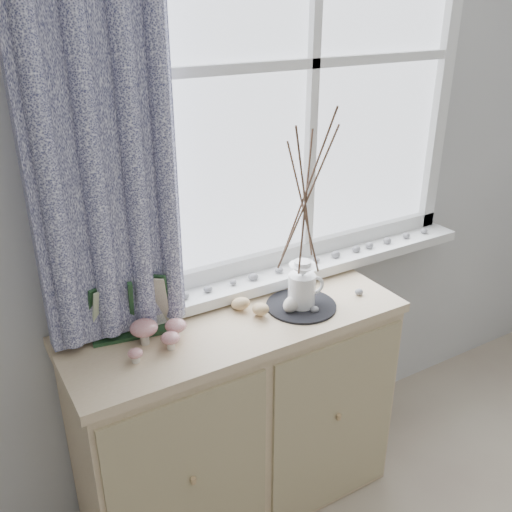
# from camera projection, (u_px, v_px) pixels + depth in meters

# --- Properties ---
(sideboard) EXTENTS (1.20, 0.45, 0.85)m
(sideboard) POSITION_uv_depth(u_px,v_px,m) (238.00, 417.00, 2.14)
(sideboard) COLOR beige
(sideboard) RESTS_ON ground
(botanical_book) EXTENTS (0.32, 0.18, 0.21)m
(botanical_book) POSITION_uv_depth(u_px,v_px,m) (133.00, 309.00, 1.83)
(botanical_book) COLOR #1F4123
(botanical_book) RESTS_ON sideboard
(toadstool_cluster) EXTENTS (0.22, 0.15, 0.08)m
(toadstool_cluster) POSITION_uv_depth(u_px,v_px,m) (156.00, 332.00, 1.81)
(toadstool_cluster) COLOR silver
(toadstool_cluster) RESTS_ON sideboard
(wooden_eggs) EXTENTS (0.10, 0.11, 0.07)m
(wooden_eggs) POSITION_uv_depth(u_px,v_px,m) (250.00, 306.00, 2.00)
(wooden_eggs) COLOR tan
(wooden_eggs) RESTS_ON sideboard
(songbird_figurine) EXTENTS (0.13, 0.10, 0.06)m
(songbird_figurine) POSITION_uv_depth(u_px,v_px,m) (292.00, 303.00, 2.01)
(songbird_figurine) COLOR silver
(songbird_figurine) RESTS_ON sideboard
(crocheted_doily) EXTENTS (0.25, 0.25, 0.01)m
(crocheted_doily) POSITION_uv_depth(u_px,v_px,m) (301.00, 306.00, 2.05)
(crocheted_doily) COLOR black
(crocheted_doily) RESTS_ON sideboard
(twig_pitcher) EXTENTS (0.34, 0.34, 0.73)m
(twig_pitcher) POSITION_uv_depth(u_px,v_px,m) (305.00, 195.00, 1.87)
(twig_pitcher) COLOR white
(twig_pitcher) RESTS_ON crocheted_doily
(sideboard_pebbles) EXTENTS (0.25, 0.19, 0.02)m
(sideboard_pebbles) POSITION_uv_depth(u_px,v_px,m) (324.00, 296.00, 2.09)
(sideboard_pebbles) COLOR gray
(sideboard_pebbles) RESTS_ON sideboard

